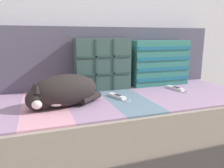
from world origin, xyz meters
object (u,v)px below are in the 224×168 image
at_px(couch, 121,124).
at_px(throw_pillow_striped, 160,63).
at_px(throw_pillow_quilted, 103,64).
at_px(sleeping_cat, 62,92).
at_px(game_remote_far, 176,89).
at_px(game_remote_near, 118,97).

distance_m(couch, throw_pillow_striped, 0.61).
relative_size(couch, throw_pillow_striped, 3.95).
bearing_deg(throw_pillow_striped, couch, -153.28).
xyz_separation_m(throw_pillow_quilted, throw_pillow_striped, (0.48, -0.00, -0.01)).
xyz_separation_m(couch, sleeping_cat, (-0.40, -0.11, 0.29)).
bearing_deg(game_remote_far, throw_pillow_striped, 96.60).
distance_m(throw_pillow_striped, sleeping_cat, 0.88).
bearing_deg(sleeping_cat, game_remote_far, 8.48).
bearing_deg(couch, throw_pillow_quilted, 107.04).
bearing_deg(couch, game_remote_near, -131.20).
bearing_deg(game_remote_far, game_remote_near, -172.60).
height_order(couch, game_remote_far, game_remote_far).
relative_size(sleeping_cat, game_remote_far, 2.14).
xyz_separation_m(sleeping_cat, game_remote_far, (0.84, 0.13, -0.08)).
height_order(throw_pillow_striped, sleeping_cat, throw_pillow_striped).
bearing_deg(throw_pillow_striped, game_remote_near, -150.50).
distance_m(couch, game_remote_near, 0.23).
xyz_separation_m(throw_pillow_striped, game_remote_near, (-0.46, -0.26, -0.17)).
height_order(throw_pillow_quilted, game_remote_far, throw_pillow_quilted).
bearing_deg(throw_pillow_striped, throw_pillow_quilted, 179.94).
bearing_deg(game_remote_near, sleeping_cat, -170.04).
height_order(throw_pillow_striped, game_remote_near, throw_pillow_striped).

